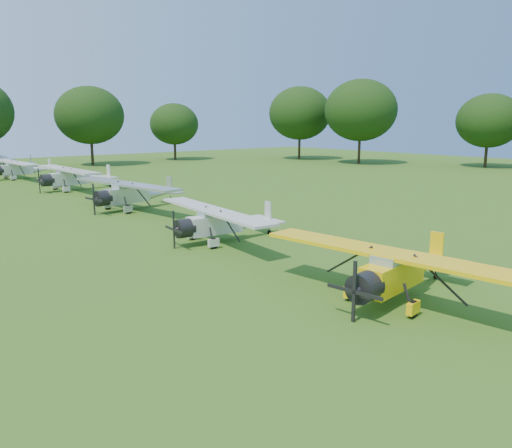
# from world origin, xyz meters

# --- Properties ---
(ground) EXTENTS (160.00, 160.00, 0.00)m
(ground) POSITION_xyz_m (0.00, 0.00, 0.00)
(ground) COLOR #2A5715
(ground) RESTS_ON ground
(tree_belt) EXTENTS (137.36, 130.27, 14.52)m
(tree_belt) POSITION_xyz_m (3.57, 0.16, 8.03)
(tree_belt) COLOR black
(tree_belt) RESTS_ON ground
(aircraft_2) EXTENTS (7.04, 11.18, 2.20)m
(aircraft_2) POSITION_xyz_m (0.20, -10.95, 1.28)
(aircraft_2) COLOR yellow
(aircraft_2) RESTS_ON ground
(aircraft_3) EXTENTS (6.74, 10.73, 2.11)m
(aircraft_3) POSITION_xyz_m (0.47, 1.23, 1.23)
(aircraft_3) COLOR silver
(aircraft_3) RESTS_ON ground
(aircraft_4) EXTENTS (7.59, 12.03, 2.36)m
(aircraft_4) POSITION_xyz_m (1.26, 14.49, 1.38)
(aircraft_4) COLOR silver
(aircraft_4) RESTS_ON ground
(aircraft_5) EXTENTS (7.69, 12.24, 2.41)m
(aircraft_5) POSITION_xyz_m (1.71, 28.74, 1.41)
(aircraft_5) COLOR silver
(aircraft_5) RESTS_ON ground
(aircraft_6) EXTENTS (7.27, 11.59, 2.28)m
(aircraft_6) POSITION_xyz_m (0.29, 43.09, 1.33)
(aircraft_6) COLOR silver
(aircraft_6) RESTS_ON ground
(aircraft_7) EXTENTS (6.74, 10.71, 2.10)m
(aircraft_7) POSITION_xyz_m (1.50, 55.40, 1.23)
(aircraft_7) COLOR silver
(aircraft_7) RESTS_ON ground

